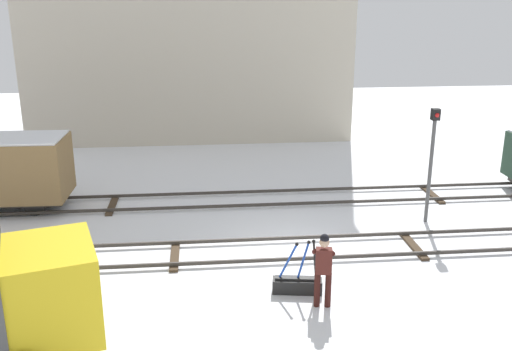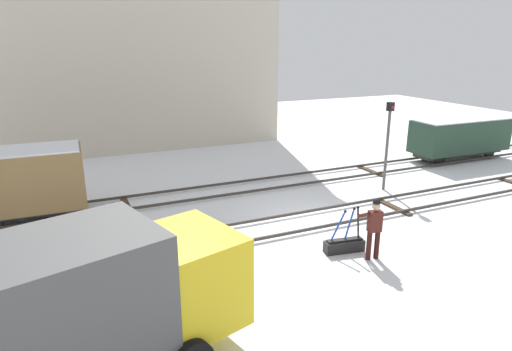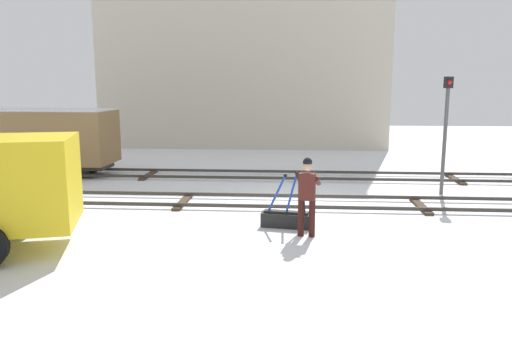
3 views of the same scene
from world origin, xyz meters
TOP-DOWN VIEW (x-y plane):
  - ground_plane at (0.00, 0.00)m, footprint 60.00×60.00m
  - track_main_line at (0.00, 0.00)m, footprint 44.00×1.94m
  - track_siding_near at (0.00, 4.38)m, footprint 44.00×1.94m
  - switch_lever_frame at (-0.37, -2.35)m, footprint 1.28×0.55m
  - rail_worker at (0.11, -3.05)m, footprint 0.62×0.73m
  - signal_post at (4.64, 1.89)m, footprint 0.24×0.32m
  - apartment_building at (-3.08, 15.79)m, footprint 16.43×6.06m

SIDE VIEW (x-z plane):
  - ground_plane at x=0.00m, z-range 0.00..0.00m
  - track_main_line at x=0.00m, z-range 0.02..0.20m
  - track_siding_near at x=0.00m, z-range 0.02..0.20m
  - switch_lever_frame at x=-0.37m, z-range -0.48..0.97m
  - rail_worker at x=0.11m, z-range 0.14..2.01m
  - signal_post at x=4.64m, z-range 0.43..4.21m
  - apartment_building at x=-3.08m, z-range 0.01..12.90m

